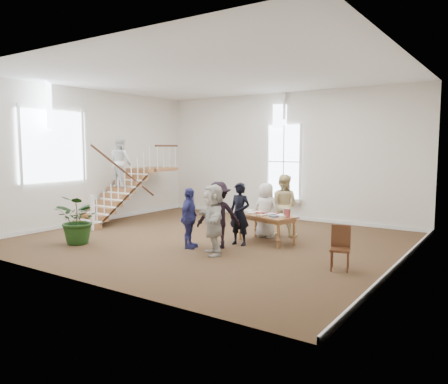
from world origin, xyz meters
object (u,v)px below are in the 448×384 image
Objects in this scene: person_yellow at (283,205)px; woman_cluster_a at (189,218)px; police_officer at (240,214)px; elderly_woman at (266,210)px; floor_plant at (79,220)px; woman_cluster_b at (218,215)px; woman_cluster_c at (213,220)px; library_table at (266,218)px; side_chair at (340,245)px.

person_yellow reaches higher than woman_cluster_a.
person_yellow reaches higher than police_officer.
elderly_woman is 5.13m from floor_plant.
person_yellow is 2.43m from woman_cluster_b.
woman_cluster_b is at bearing 158.28° from woman_cluster_c.
floor_plant is at bearing -12.67° from woman_cluster_b.
police_officer is (-0.45, -0.65, 0.15)m from library_table.
library_table is at bearing 120.95° from woman_cluster_c.
floor_plant is (-3.69, -3.56, -0.12)m from elderly_woman.
woman_cluster_a is 3.88m from side_chair.
woman_cluster_b is 3.29m from side_chair.
police_officer is 0.92× the size of person_yellow.
floor_plant reaches higher than side_chair.
police_officer reaches higher than floor_plant.
police_officer is 1.25m from elderly_woman.
woman_cluster_a is at bearing -113.06° from library_table.
side_chair is (6.59, 1.56, -0.14)m from floor_plant.
woman_cluster_c is at bearing 16.56° from floor_plant.
woman_cluster_c reaches higher than side_chair.
library_table is 1.15× the size of woman_cluster_a.
floor_plant is at bearing 177.59° from side_chair.
person_yellow reaches higher than library_table.
library_table is 1.04× the size of woman_cluster_c.
woman_cluster_a is (-1.27, -2.79, -0.12)m from person_yellow.
floor_plant is at bearing -128.76° from library_table.
side_chair is (2.54, -1.40, -0.16)m from library_table.
police_officer is 4.27m from floor_plant.
woman_cluster_a is (-0.87, -1.04, -0.05)m from police_officer.
elderly_woman is 1.19× the size of floor_plant.
woman_cluster_b is (-0.72, -1.23, 0.17)m from library_table.
elderly_woman is 0.59m from person_yellow.
woman_cluster_a is at bearing 67.39° from elderly_woman.
library_table is at bearing 120.53° from elderly_woman.
woman_cluster_b is (-0.67, -2.34, -0.04)m from person_yellow.
woman_cluster_b reaches higher than woman_cluster_a.
person_yellow reaches higher than woman_cluster_b.
elderly_woman is at bearing -39.67° from woman_cluster_a.
elderly_woman is at bearing 135.14° from library_table.
woman_cluster_c is at bearing 173.55° from side_chair.
woman_cluster_c is (0.03, -1.24, 0.03)m from police_officer.
elderly_woman reaches higher than side_chair.
side_chair is (2.89, -2.00, -0.26)m from elderly_woman.
police_officer is 3.10m from side_chair.
woman_cluster_b is (-0.27, -0.59, 0.03)m from police_officer.
library_table is 1.89× the size of side_chair.
woman_cluster_a is at bearing 58.16° from person_yellow.
side_chair is at bearing 13.35° from floor_plant.
woman_cluster_a is 0.93m from woman_cluster_c.
person_yellow is (0.30, 0.50, 0.11)m from elderly_woman.
woman_cluster_a is 0.75m from woman_cluster_b.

